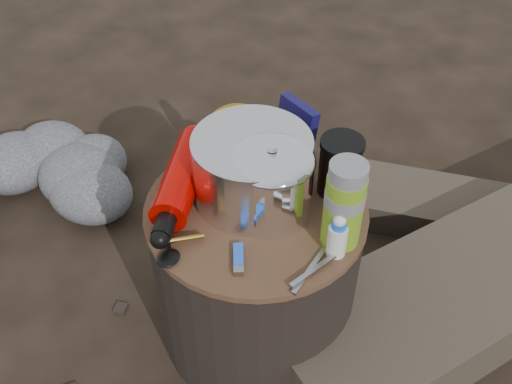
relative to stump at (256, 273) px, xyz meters
The scene contains 14 objects.
ground 0.22m from the stump, ahead, with size 60.00×60.00×0.00m, color black.
stump is the anchor object (origin of this frame).
log_small 0.84m from the stump, 56.28° to the left, with size 0.22×1.20×0.10m, color #43392D.
foil_windscreen 0.30m from the stump, 134.88° to the left, with size 0.25×0.25×0.15m, color silver.
camping_pot 0.30m from the stump, 13.58° to the left, with size 0.17×0.17×0.17m, color white.
fuel_bottle 0.31m from the stump, 165.47° to the right, with size 0.08×0.33×0.08m, color #C80702, non-canonical shape.
thermos 0.37m from the stump, ahead, with size 0.08×0.08×0.19m, color #75A51F.
travel_mug 0.34m from the stump, 49.87° to the left, with size 0.09×0.09×0.13m, color black.
stuff_sack 0.34m from the stump, 132.47° to the left, with size 0.17×0.14×0.11m, color #BA7C0D.
food_pouch 0.35m from the stump, 96.03° to the left, with size 0.11×0.02×0.14m, color #110D47.
lighter 0.27m from the stump, 71.12° to the right, with size 0.02×0.08×0.01m, color blue.
pot_grabber 0.30m from the stump, 26.47° to the right, with size 0.03×0.13×0.01m, color #9D9DA2, non-canonical shape.
spork 0.30m from the stump, 125.37° to the right, with size 0.03×0.16×0.01m, color black, non-canonical shape.
squeeze_bottle 0.33m from the stump, ahead, with size 0.04×0.04×0.09m, color white.
Camera 1 is at (0.49, -0.76, 1.33)m, focal length 42.13 mm.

